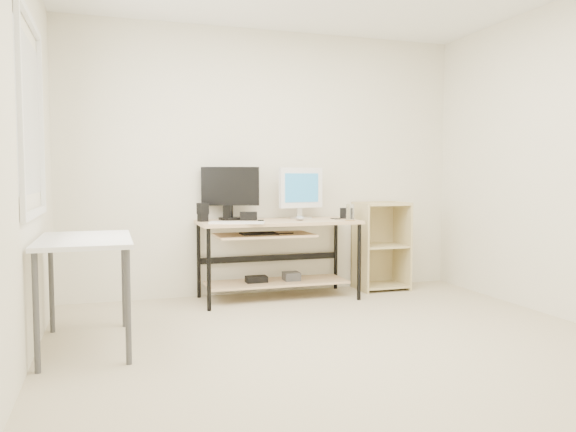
% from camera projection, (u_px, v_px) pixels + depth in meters
% --- Properties ---
extents(room, '(4.01, 4.01, 2.62)m').
position_uv_depth(room, '(328.00, 153.00, 3.68)').
color(room, beige).
rests_on(room, ground).
extents(desk, '(1.50, 0.65, 0.75)m').
position_uv_depth(desk, '(275.00, 243.00, 5.31)').
color(desk, '#D6B588').
rests_on(desk, ground).
extents(side_table, '(0.60, 1.00, 0.75)m').
position_uv_depth(side_table, '(85.00, 249.00, 3.79)').
color(side_table, white).
rests_on(side_table, ground).
extents(shelf_unit, '(0.50, 0.40, 0.90)m').
position_uv_depth(shelf_unit, '(379.00, 245.00, 5.82)').
color(shelf_unit, '#D5C285').
rests_on(shelf_unit, ground).
extents(black_monitor, '(0.54, 0.23, 0.50)m').
position_uv_depth(black_monitor, '(230.00, 190.00, 5.34)').
color(black_monitor, black).
rests_on(black_monitor, desk).
extents(white_imac, '(0.47, 0.15, 0.50)m').
position_uv_depth(white_imac, '(301.00, 189.00, 5.50)').
color(white_imac, silver).
rests_on(white_imac, desk).
extents(keyboard, '(0.50, 0.30, 0.02)m').
position_uv_depth(keyboard, '(237.00, 223.00, 4.94)').
color(keyboard, white).
rests_on(keyboard, desk).
extents(mouse, '(0.08, 0.13, 0.04)m').
position_uv_depth(mouse, '(300.00, 218.00, 5.29)').
color(mouse, '#AFAFB4').
rests_on(mouse, desk).
extents(center_speaker, '(0.17, 0.11, 0.08)m').
position_uv_depth(center_speaker, '(248.00, 216.00, 5.29)').
color(center_speaker, black).
rests_on(center_speaker, desk).
extents(speaker_left, '(0.11, 0.11, 0.17)m').
position_uv_depth(speaker_left, '(203.00, 212.00, 5.15)').
color(speaker_left, black).
rests_on(speaker_left, desk).
extents(speaker_right, '(0.11, 0.11, 0.10)m').
position_uv_depth(speaker_right, '(344.00, 213.00, 5.54)').
color(speaker_right, black).
rests_on(speaker_right, desk).
extents(audio_controller, '(0.08, 0.06, 0.14)m').
position_uv_depth(audio_controller, '(227.00, 213.00, 5.27)').
color(audio_controller, black).
rests_on(audio_controller, desk).
extents(volume_puck, '(0.08, 0.08, 0.02)m').
position_uv_depth(volume_puck, '(261.00, 221.00, 5.06)').
color(volume_puck, black).
rests_on(volume_puck, desk).
extents(smartphone, '(0.07, 0.11, 0.01)m').
position_uv_depth(smartphone, '(335.00, 219.00, 5.47)').
color(smartphone, black).
rests_on(smartphone, desk).
extents(coaster, '(0.10, 0.10, 0.01)m').
position_uv_depth(coaster, '(350.00, 220.00, 5.26)').
color(coaster, '#AE854E').
rests_on(coaster, desk).
extents(drinking_glass, '(0.08, 0.08, 0.15)m').
position_uv_depth(drinking_glass, '(350.00, 212.00, 5.25)').
color(drinking_glass, white).
rests_on(drinking_glass, coaster).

